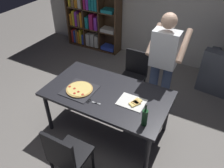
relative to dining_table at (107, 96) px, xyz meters
The scene contains 10 objects.
ground_plane 0.68m from the dining_table, ahead, with size 12.00×12.00×0.00m, color gray.
dining_table is the anchor object (origin of this frame).
chair_near_camera 1.00m from the dining_table, 90.00° to the right, with size 0.42×0.42×0.90m.
chair_far_side 1.00m from the dining_table, 90.00° to the left, with size 0.42×0.42×0.90m.
bookshelf 2.96m from the dining_table, 126.41° to the left, with size 1.40×0.35×1.95m.
person_serving_pizza 0.99m from the dining_table, 54.58° to the left, with size 0.55×0.54×1.75m.
pepperoni_pizza_on_tray 0.40m from the dining_table, 158.46° to the right, with size 0.44×0.44×0.04m.
pizza_slices_on_towel 0.42m from the dining_table, ahead, with size 0.36×0.28×0.03m.
wine_bottle 0.78m from the dining_table, 25.12° to the right, with size 0.07×0.07×0.32m.
kitchen_scissors 0.30m from the dining_table, 106.66° to the right, with size 0.20×0.09×0.01m.
Camera 1 is at (1.22, -2.13, 2.72)m, focal length 35.72 mm.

